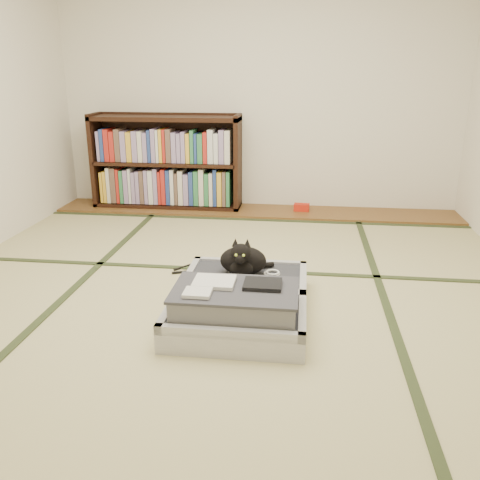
# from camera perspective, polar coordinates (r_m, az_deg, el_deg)

# --- Properties ---
(floor) EXTENTS (4.50, 4.50, 0.00)m
(floor) POSITION_cam_1_polar(r_m,az_deg,el_deg) (3.28, -1.64, -6.05)
(floor) COLOR #CDC088
(floor) RESTS_ON ground
(wood_strip) EXTENTS (4.00, 0.50, 0.02)m
(wood_strip) POSITION_cam_1_polar(r_m,az_deg,el_deg) (5.15, 1.74, 3.29)
(wood_strip) COLOR brown
(wood_strip) RESTS_ON ground
(red_item) EXTENTS (0.16, 0.10, 0.07)m
(red_item) POSITION_cam_1_polar(r_m,az_deg,el_deg) (5.14, 6.93, 3.67)
(red_item) COLOR red
(red_item) RESTS_ON wood_strip
(room_shell) EXTENTS (4.50, 4.50, 4.50)m
(room_shell) POSITION_cam_1_polar(r_m,az_deg,el_deg) (2.98, -1.91, 20.43)
(room_shell) COLOR white
(room_shell) RESTS_ON ground
(tatami_borders) EXTENTS (4.00, 4.50, 0.01)m
(tatami_borders) POSITION_cam_1_polar(r_m,az_deg,el_deg) (3.73, -0.49, -2.86)
(tatami_borders) COLOR #2D381E
(tatami_borders) RESTS_ON ground
(bookcase) EXTENTS (1.51, 0.34, 0.97)m
(bookcase) POSITION_cam_1_polar(r_m,az_deg,el_deg) (5.28, -8.24, 8.41)
(bookcase) COLOR black
(bookcase) RESTS_ON wood_strip
(suitcase) EXTENTS (0.75, 1.00, 0.30)m
(suitcase) POSITION_cam_1_polar(r_m,az_deg,el_deg) (2.93, -0.00, -6.90)
(suitcase) COLOR #B7B6BC
(suitcase) RESTS_ON floor
(cat) EXTENTS (0.33, 0.34, 0.27)m
(cat) POSITION_cam_1_polar(r_m,az_deg,el_deg) (3.14, 0.33, -2.31)
(cat) COLOR black
(cat) RESTS_ON suitcase
(cable_coil) EXTENTS (0.10, 0.10, 0.03)m
(cable_coil) POSITION_cam_1_polar(r_m,az_deg,el_deg) (3.19, 3.62, -3.73)
(cable_coil) COLOR white
(cable_coil) RESTS_ON suitcase
(hanger) EXTENTS (0.40, 0.25, 0.01)m
(hanger) POSITION_cam_1_polar(r_m,az_deg,el_deg) (3.66, -4.51, -3.23)
(hanger) COLOR black
(hanger) RESTS_ON floor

